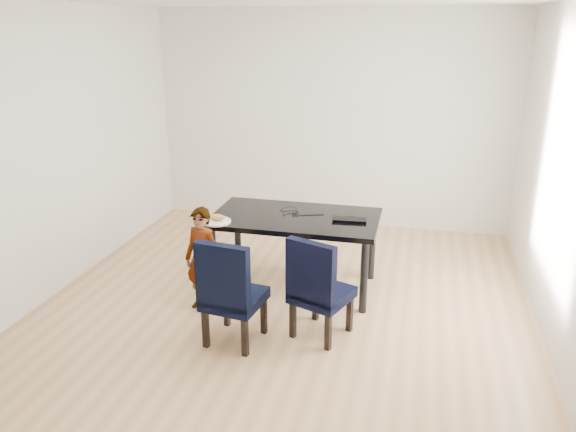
% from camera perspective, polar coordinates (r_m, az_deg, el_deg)
% --- Properties ---
extents(floor, '(4.50, 5.00, 0.01)m').
position_cam_1_polar(floor, '(5.27, -0.52, -9.52)').
color(floor, tan).
rests_on(floor, ground).
extents(wall_back, '(4.50, 0.01, 2.70)m').
position_cam_1_polar(wall_back, '(7.18, 4.40, 9.67)').
color(wall_back, silver).
rests_on(wall_back, ground).
extents(wall_front, '(4.50, 0.01, 2.70)m').
position_cam_1_polar(wall_front, '(2.56, -14.56, -8.70)').
color(wall_front, white).
rests_on(wall_front, ground).
extents(wall_left, '(0.01, 5.00, 2.70)m').
position_cam_1_polar(wall_left, '(5.74, -23.08, 5.82)').
color(wall_left, silver).
rests_on(wall_left, ground).
extents(wall_right, '(0.01, 5.00, 2.70)m').
position_cam_1_polar(wall_right, '(4.77, 26.77, 2.83)').
color(wall_right, white).
rests_on(wall_right, ground).
extents(dining_table, '(1.60, 0.90, 0.75)m').
position_cam_1_polar(dining_table, '(5.54, 0.73, -3.66)').
color(dining_table, black).
rests_on(dining_table, floor).
extents(chair_left, '(0.50, 0.52, 0.93)m').
position_cam_1_polar(chair_left, '(4.61, -5.48, -7.45)').
color(chair_left, black).
rests_on(chair_left, floor).
extents(chair_right, '(0.56, 0.58, 0.90)m').
position_cam_1_polar(chair_right, '(4.69, 3.50, -7.10)').
color(chair_right, black).
rests_on(chair_right, floor).
extents(child, '(0.41, 0.33, 0.98)m').
position_cam_1_polar(child, '(5.13, -8.73, -4.44)').
color(child, '#D94C12').
rests_on(child, floor).
extents(plate, '(0.36, 0.36, 0.02)m').
position_cam_1_polar(plate, '(5.28, -7.32, -0.55)').
color(plate, white).
rests_on(plate, dining_table).
extents(sandwich, '(0.16, 0.07, 0.06)m').
position_cam_1_polar(sandwich, '(5.27, -7.22, -0.13)').
color(sandwich, '#B67E41').
rests_on(sandwich, plate).
extents(laptop, '(0.34, 0.23, 0.03)m').
position_cam_1_polar(laptop, '(5.34, 6.28, -0.21)').
color(laptop, black).
rests_on(laptop, dining_table).
extents(cable_tangle, '(0.19, 0.19, 0.01)m').
position_cam_1_polar(cable_tangle, '(5.44, 0.24, 0.18)').
color(cable_tangle, black).
rests_on(cable_tangle, dining_table).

